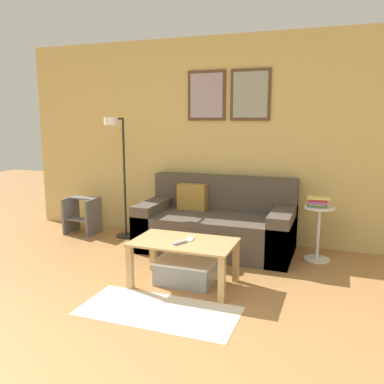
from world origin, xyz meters
name	(u,v)px	position (x,y,z in m)	size (l,w,h in m)	color
ground_plane	(73,384)	(0.00, 0.00, 0.00)	(16.00, 16.00, 0.00)	#A87542
wall_back	(223,140)	(0.00, 3.20, 1.29)	(5.60, 0.09, 2.55)	#D6B76B
area_rug	(159,311)	(0.09, 1.02, 0.00)	(1.31, 0.61, 0.01)	beige
couch	(216,225)	(0.07, 2.73, 0.29)	(1.80, 0.90, 0.85)	#4C4238
coffee_table	(184,249)	(0.09, 1.60, 0.35)	(0.95, 0.57, 0.43)	tan
storage_bin	(186,271)	(0.09, 1.65, 0.11)	(0.56, 0.39, 0.23)	gray
floor_lamp	(119,166)	(-1.21, 2.68, 0.96)	(0.26, 0.50, 1.56)	black
side_table	(318,228)	(1.23, 2.74, 0.36)	(0.33, 0.33, 0.61)	white
book_stack	(318,201)	(1.21, 2.73, 0.67)	(0.25, 0.19, 0.11)	#387F4C
remote_control	(179,243)	(0.08, 1.51, 0.44)	(0.04, 0.15, 0.02)	#99999E
cell_phone	(190,239)	(0.13, 1.66, 0.43)	(0.07, 0.14, 0.01)	silver
step_stool	(82,214)	(-1.85, 2.77, 0.26)	(0.40, 0.36, 0.49)	slate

